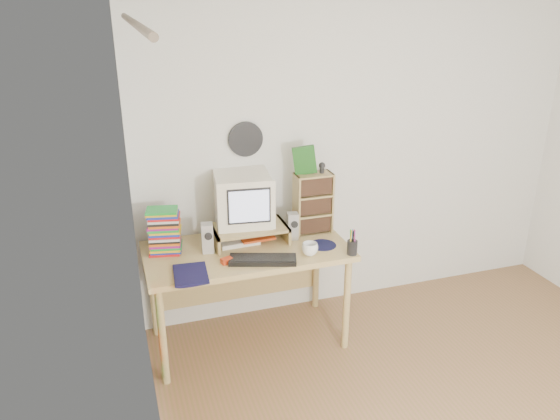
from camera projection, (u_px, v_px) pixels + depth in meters
back_wall at (363, 152)px, 4.20m from camera, size 3.50×0.00×3.50m
left_wall at (156, 305)px, 2.15m from camera, size 0.00×3.50×3.50m
curtain at (156, 271)px, 2.62m from camera, size 0.00×2.20×2.20m
wall_disc at (246, 139)px, 3.84m from camera, size 0.25×0.02×0.25m
desk at (245, 262)px, 3.87m from camera, size 1.40×0.70×0.75m
monitor_riser at (250, 230)px, 3.83m from camera, size 0.52×0.30×0.12m
crt_monitor at (244, 200)px, 3.79m from camera, size 0.42×0.42×0.36m
speaker_left at (207, 238)px, 3.68m from camera, size 0.09×0.09×0.21m
speaker_right at (293, 226)px, 3.88m from camera, size 0.08×0.08×0.20m
keyboard at (263, 260)px, 3.57m from camera, size 0.46×0.28×0.03m
dvd_stack at (165, 233)px, 3.65m from camera, size 0.23×0.18×0.29m
cd_rack at (313, 203)px, 3.94m from camera, size 0.27×0.15×0.45m
mug at (310, 249)px, 3.66m from camera, size 0.11×0.11×0.09m
diary at (174, 274)px, 3.37m from camera, size 0.27×0.21×0.05m
mousepad at (323, 245)px, 3.81m from camera, size 0.22×0.22×0.00m
pen_cup at (352, 245)px, 3.66m from camera, size 0.08×0.08×0.14m
papers at (245, 239)px, 3.87m from camera, size 0.28×0.21×0.04m
red_box at (227, 261)px, 3.55m from camera, size 0.08×0.07×0.04m
game_box at (304, 160)px, 3.82m from camera, size 0.16×0.07×0.20m
webcam at (322, 168)px, 3.86m from camera, size 0.05×0.05×0.08m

